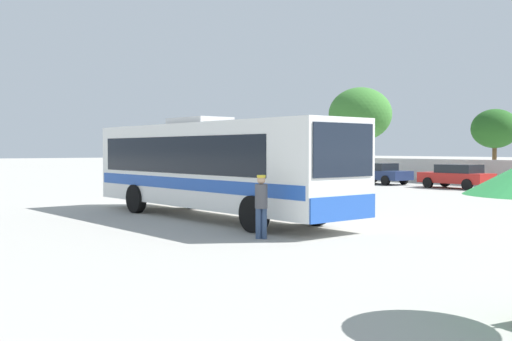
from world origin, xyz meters
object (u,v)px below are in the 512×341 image
at_px(vendor_umbrella_secondary_yellow, 203,157).
at_px(roadside_tree_left, 360,114).
at_px(parked_car_second_red, 457,176).
at_px(coach_bus_white_blue, 212,164).
at_px(parked_car_leftmost_dark_blue, 379,173).
at_px(attendant_by_bus_door, 261,203).
at_px(roadside_tree_midleft, 495,129).

distance_m(vendor_umbrella_secondary_yellow, roadside_tree_left, 24.07).
relative_size(vendor_umbrella_secondary_yellow, parked_car_second_red, 0.54).
bearing_deg(roadside_tree_left, coach_bus_white_blue, -54.75).
bearing_deg(parked_car_leftmost_dark_blue, attendant_by_bus_door, -53.91).
relative_size(vendor_umbrella_secondary_yellow, parked_car_leftmost_dark_blue, 0.53).
bearing_deg(attendant_by_bus_door, roadside_tree_midleft, 113.05).
height_order(vendor_umbrella_secondary_yellow, parked_car_leftmost_dark_blue, vendor_umbrella_secondary_yellow).
relative_size(coach_bus_white_blue, parked_car_leftmost_dark_blue, 2.69).
bearing_deg(attendant_by_bus_door, vendor_umbrella_secondary_yellow, 155.20).
bearing_deg(parked_car_second_red, roadside_tree_midleft, 111.16).
relative_size(coach_bus_white_blue, roadside_tree_left, 1.59).
bearing_deg(attendant_by_bus_door, coach_bus_white_blue, 162.64).
bearing_deg(coach_bus_white_blue, roadside_tree_midleft, 105.82).
distance_m(parked_car_leftmost_dark_blue, roadside_tree_left, 10.61).
xyz_separation_m(vendor_umbrella_secondary_yellow, roadside_tree_left, (-10.46, 21.43, 3.27)).
distance_m(vendor_umbrella_secondary_yellow, parked_car_leftmost_dark_blue, 15.81).
height_order(vendor_umbrella_secondary_yellow, parked_car_second_red, vendor_umbrella_secondary_yellow).
distance_m(attendant_by_bus_door, vendor_umbrella_secondary_yellow, 13.96).
xyz_separation_m(parked_car_leftmost_dark_blue, roadside_tree_midleft, (2.16, 10.13, 3.11)).
height_order(attendant_by_bus_door, roadside_tree_left, roadside_tree_left).
height_order(coach_bus_white_blue, parked_car_second_red, coach_bus_white_blue).
bearing_deg(coach_bus_white_blue, roadside_tree_left, 125.25).
height_order(coach_bus_white_blue, attendant_by_bus_door, coach_bus_white_blue).
height_order(attendant_by_bus_door, parked_car_second_red, attendant_by_bus_door).
xyz_separation_m(attendant_by_bus_door, roadside_tree_midleft, (-13.38, 31.45, 2.92)).
distance_m(coach_bus_white_blue, attendant_by_bus_door, 5.21).
distance_m(attendant_by_bus_door, roadside_tree_midleft, 34.31).
relative_size(parked_car_second_red, roadside_tree_midleft, 0.81).
height_order(parked_car_second_red, roadside_tree_left, roadside_tree_left).
bearing_deg(parked_car_second_red, parked_car_leftmost_dark_blue, -177.90).
xyz_separation_m(parked_car_second_red, roadside_tree_midleft, (-3.84, 9.91, 3.10)).
height_order(coach_bus_white_blue, roadside_tree_midleft, roadside_tree_midleft).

